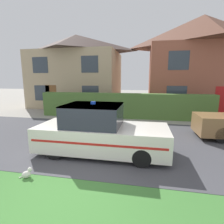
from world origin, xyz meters
The scene contains 9 objects.
ground_plane centered at (0.00, 0.00, 0.00)m, with size 80.00×80.00×0.00m, color gray.
road_strip centered at (0.00, 3.89, 0.01)m, with size 28.00×6.40×0.01m, color #424247.
lawn_verge centered at (0.00, -0.51, 0.00)m, with size 28.00×2.40×0.01m, color #3D7533.
garden_hedge centered at (0.30, 8.39, 0.83)m, with size 11.49×0.70×1.66m, color #4C7233.
police_car centered at (0.23, 2.45, 0.78)m, with size 4.50×1.79×1.82m.
cat centered at (-1.27, 0.52, 0.11)m, with size 0.32×0.26×0.28m.
house_left centered at (-4.84, 13.12, 3.41)m, with size 8.26×5.61×6.69m.
house_right centered at (6.25, 13.24, 3.96)m, with size 8.80×6.71×7.76m.
wheelie_bin centered at (-2.65, 8.73, 0.51)m, with size 0.72×0.75×1.01m.
Camera 1 is at (1.74, -3.22, 2.57)m, focal length 28.00 mm.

